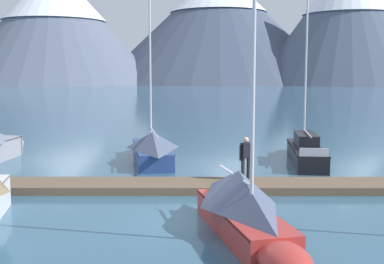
{
  "coord_description": "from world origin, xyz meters",
  "views": [
    {
      "loc": [
        0.71,
        -14.71,
        4.53
      ],
      "look_at": [
        0.0,
        6.0,
        2.0
      ],
      "focal_mm": 46.48,
      "sensor_mm": 36.0,
      "label": 1
    }
  ],
  "objects_px": {
    "sailboat_mid_dock_port": "(152,147)",
    "sailboat_mid_dock_starboard": "(244,208)",
    "person_on_dock": "(246,155)",
    "sailboat_far_berth": "(305,150)"
  },
  "relations": [
    {
      "from": "sailboat_mid_dock_port",
      "to": "sailboat_mid_dock_starboard",
      "type": "xyz_separation_m",
      "value": [
        3.86,
        -11.42,
        0.07
      ]
    },
    {
      "from": "person_on_dock",
      "to": "sailboat_mid_dock_starboard",
      "type": "bearing_deg",
      "value": -94.48
    },
    {
      "from": "sailboat_mid_dock_starboard",
      "to": "sailboat_mid_dock_port",
      "type": "bearing_deg",
      "value": 108.67
    },
    {
      "from": "sailboat_mid_dock_port",
      "to": "sailboat_mid_dock_starboard",
      "type": "height_order",
      "value": "sailboat_mid_dock_port"
    },
    {
      "from": "sailboat_mid_dock_port",
      "to": "person_on_dock",
      "type": "relative_size",
      "value": 5.13
    },
    {
      "from": "sailboat_mid_dock_port",
      "to": "sailboat_far_berth",
      "type": "distance_m",
      "value": 7.76
    },
    {
      "from": "sailboat_far_berth",
      "to": "sailboat_mid_dock_starboard",
      "type": "bearing_deg",
      "value": -108.29
    },
    {
      "from": "sailboat_far_berth",
      "to": "person_on_dock",
      "type": "bearing_deg",
      "value": -120.7
    },
    {
      "from": "sailboat_mid_dock_port",
      "to": "sailboat_far_berth",
      "type": "xyz_separation_m",
      "value": [
        7.75,
        0.34,
        -0.17
      ]
    },
    {
      "from": "person_on_dock",
      "to": "sailboat_far_berth",
      "type": "bearing_deg",
      "value": 59.3
    }
  ]
}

